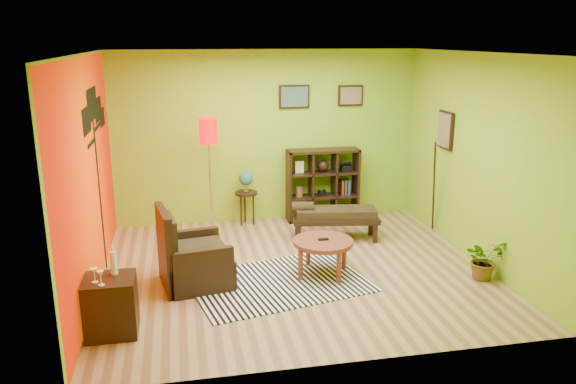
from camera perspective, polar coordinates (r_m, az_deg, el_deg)
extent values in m
plane|color=tan|center=(7.52, 0.69, -7.91)|extent=(5.00, 5.00, 0.00)
cube|color=#87BA22|center=(9.25, -2.15, 5.61)|extent=(5.00, 0.04, 2.80)
cube|color=#87BA22|center=(4.98, 6.07, -3.17)|extent=(5.00, 0.04, 2.80)
cube|color=#87BA22|center=(7.02, -19.68, 1.51)|extent=(0.04, 4.50, 2.80)
cube|color=#87BA22|center=(7.97, 18.64, 3.19)|extent=(0.04, 4.50, 2.80)
cube|color=white|center=(6.90, 0.77, 13.95)|extent=(5.00, 4.50, 0.04)
cube|color=#FF4000|center=(7.02, -19.52, 1.52)|extent=(0.01, 4.45, 2.75)
cube|color=black|center=(7.63, -18.58, -0.04)|extent=(0.01, 0.14, 2.10)
cube|color=black|center=(6.94, -19.78, 6.84)|extent=(0.01, 0.65, 0.32)
cube|color=black|center=(7.47, -19.28, 8.44)|extent=(0.01, 0.85, 0.40)
cube|color=black|center=(7.98, -18.73, 7.94)|extent=(0.01, 0.70, 0.32)
cube|color=black|center=(8.34, -18.35, 7.23)|extent=(0.01, 0.50, 0.26)
cube|color=black|center=(9.21, 0.64, 9.66)|extent=(0.50, 0.03, 0.38)
cube|color=#4C7264|center=(9.19, 0.67, 9.64)|extent=(0.44, 0.01, 0.32)
cube|color=black|center=(9.45, 6.37, 9.72)|extent=(0.42, 0.03, 0.34)
cube|color=#907859|center=(9.43, 6.41, 9.70)|extent=(0.36, 0.01, 0.28)
cube|color=black|center=(8.69, 15.70, 6.07)|extent=(0.03, 0.44, 0.56)
cube|color=#907859|center=(8.68, 15.56, 6.07)|extent=(0.01, 0.38, 0.50)
cylinder|color=black|center=(8.81, 14.60, 0.49)|extent=(0.23, 0.34, 1.46)
cone|color=silver|center=(8.53, 15.37, 5.04)|extent=(0.08, 0.09, 0.16)
cube|color=white|center=(7.15, -0.92, -9.16)|extent=(2.41, 1.90, 0.01)
cylinder|color=brown|center=(7.23, 3.59, -5.09)|extent=(0.77, 0.77, 0.06)
cylinder|color=brown|center=(7.51, 5.73, -6.29)|extent=(0.06, 0.06, 0.42)
cylinder|color=brown|center=(7.58, 2.07, -6.00)|extent=(0.06, 0.06, 0.42)
cylinder|color=brown|center=(7.06, 5.17, -7.72)|extent=(0.06, 0.06, 0.42)
cylinder|color=brown|center=(7.14, 1.28, -7.39)|extent=(0.06, 0.06, 0.42)
cube|color=black|center=(7.22, 3.60, -4.81)|extent=(0.13, 0.06, 0.02)
cube|color=black|center=(7.16, -9.17, -7.78)|extent=(0.92, 0.91, 0.36)
cube|color=black|center=(6.98, -12.37, -5.74)|extent=(0.22, 0.79, 1.00)
cube|color=black|center=(6.78, -8.56, -8.12)|extent=(0.73, 0.21, 0.58)
cube|color=black|center=(7.46, -9.80, -5.93)|extent=(0.73, 0.21, 0.58)
cube|color=#D8B961|center=(7.07, -9.04, -5.92)|extent=(0.73, 0.72, 0.13)
cube|color=#D8B961|center=(6.93, -11.86, -4.27)|extent=(0.18, 0.59, 0.46)
cube|color=black|center=(6.18, -17.54, -10.97)|extent=(0.52, 0.47, 0.61)
cylinder|color=white|center=(6.10, -17.30, -6.89)|extent=(0.07, 0.07, 0.25)
cylinder|color=white|center=(6.04, -17.42, -5.53)|extent=(0.02, 0.02, 0.07)
cylinder|color=white|center=(6.00, -19.01, -8.66)|extent=(0.06, 0.06, 0.01)
cylinder|color=white|center=(5.98, -19.05, -8.22)|extent=(0.01, 0.01, 0.09)
cone|color=white|center=(5.95, -19.11, -7.60)|extent=(0.07, 0.07, 0.06)
cylinder|color=white|center=(5.92, -18.43, -8.95)|extent=(0.06, 0.06, 0.01)
cylinder|color=white|center=(5.90, -18.47, -8.51)|extent=(0.01, 0.01, 0.09)
cone|color=white|center=(5.87, -18.53, -7.88)|extent=(0.07, 0.07, 0.06)
cylinder|color=silver|center=(8.79, -7.70, -4.40)|extent=(0.28, 0.28, 0.03)
cylinder|color=silver|center=(8.55, -7.90, 0.89)|extent=(0.03, 0.03, 1.71)
cylinder|color=#D60001|center=(8.38, -8.10, 6.18)|extent=(0.27, 0.27, 0.37)
cylinder|color=black|center=(9.15, -4.28, -0.11)|extent=(0.37, 0.37, 0.04)
cylinder|color=black|center=(9.20, -3.53, -1.81)|extent=(0.03, 0.03, 0.51)
cylinder|color=black|center=(9.34, -4.40, -1.55)|extent=(0.03, 0.03, 0.51)
cylinder|color=black|center=(9.15, -4.79, -1.92)|extent=(0.03, 0.03, 0.51)
cylinder|color=gold|center=(9.14, -4.28, 0.11)|extent=(0.09, 0.09, 0.02)
cylinder|color=gold|center=(9.13, -4.29, 0.44)|extent=(0.01, 0.01, 0.09)
sphere|color=#134AA3|center=(9.09, -4.31, 1.39)|extent=(0.23, 0.23, 0.23)
cube|color=black|center=(9.27, 0.07, 0.57)|extent=(0.04, 0.35, 1.20)
cube|color=black|center=(9.55, 6.91, 0.91)|extent=(0.04, 0.35, 1.20)
cube|color=black|center=(9.56, 3.48, -2.62)|extent=(1.20, 0.35, 0.04)
cube|color=black|center=(9.26, 3.60, 4.22)|extent=(1.20, 0.35, 0.04)
cube|color=black|center=(9.35, 2.35, 0.69)|extent=(0.03, 0.33, 1.12)
cube|color=black|center=(9.44, 4.71, 0.81)|extent=(0.03, 0.33, 1.12)
cube|color=black|center=(9.45, 3.52, -0.43)|extent=(1.12, 0.33, 0.03)
cube|color=black|center=(9.34, 3.56, 1.93)|extent=(1.12, 0.33, 0.03)
cylinder|color=beige|center=(9.45, 1.14, -2.37)|extent=(0.20, 0.20, 0.07)
sphere|color=black|center=(9.31, 3.57, 2.71)|extent=(0.20, 0.20, 0.20)
cube|color=black|center=(9.44, 5.92, 2.45)|extent=(0.18, 0.15, 0.10)
cylinder|color=black|center=(9.42, 3.29, -0.03)|extent=(0.06, 0.12, 0.06)
cylinder|color=black|center=(9.44, 3.76, -0.01)|extent=(0.06, 0.12, 0.06)
ellipsoid|color=#384C26|center=(9.64, 5.79, -2.01)|extent=(0.18, 0.18, 0.09)
cylinder|color=brown|center=(9.33, 1.15, 0.03)|extent=(0.12, 0.12, 0.18)
cube|color=beige|center=(9.23, 1.17, 2.55)|extent=(0.14, 0.03, 0.20)
cube|color=maroon|center=(9.50, 5.46, 0.49)|extent=(0.04, 0.18, 0.26)
cube|color=#1E4C1E|center=(9.51, 5.78, 0.51)|extent=(0.04, 0.18, 0.26)
cube|color=navy|center=(9.53, 6.10, 0.53)|extent=(0.04, 0.18, 0.26)
cube|color=black|center=(8.54, 4.87, -2.74)|extent=(1.35, 0.65, 0.07)
cube|color=#D8B961|center=(8.51, 4.89, -2.10)|extent=(1.25, 0.58, 0.13)
cylinder|color=#D8B961|center=(8.43, 1.48, -1.55)|extent=(0.34, 0.21, 0.17)
cube|color=black|center=(8.86, 8.38, -3.41)|extent=(0.07, 0.07, 0.29)
cube|color=black|center=(8.72, 0.96, -3.55)|extent=(0.07, 0.07, 0.29)
cube|color=black|center=(8.51, 8.83, -4.21)|extent=(0.07, 0.07, 0.29)
cube|color=black|center=(8.37, 1.11, -4.37)|extent=(0.07, 0.07, 0.29)
imported|color=#26661E|center=(7.61, 19.24, -6.87)|extent=(0.57, 0.61, 0.41)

